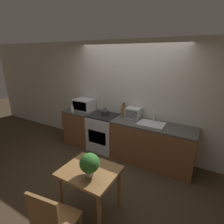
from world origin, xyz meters
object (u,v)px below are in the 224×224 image
microwave (84,104)px  dining_table (90,176)px  stove_range (104,132)px  toaster_oven (133,113)px  kettle (105,112)px  dining_chair (53,221)px  bottle (72,109)px

microwave → dining_table: size_ratio=0.62×
stove_range → toaster_oven: size_ratio=2.76×
kettle → microwave: size_ratio=0.38×
kettle → dining_table: 1.92m
kettle → dining_chair: kettle is taller
microwave → dining_table: microwave is taller
stove_range → microwave: size_ratio=1.82×
kettle → dining_chair: 2.59m
microwave → toaster_oven: size_ratio=1.51×
dining_table → microwave: bearing=130.2°
kettle → dining_table: kettle is taller
dining_table → dining_chair: size_ratio=0.83×
microwave → bottle: (-0.13, -0.31, -0.06)m
stove_range → toaster_oven: bearing=13.2°
stove_range → microwave: 0.90m
dining_chair → microwave: bearing=113.0°
kettle → microwave: (-0.69, 0.06, 0.07)m
stove_range → kettle: kettle is taller
dining_chair → dining_table: bearing=82.8°
kettle → microwave: bearing=174.8°
microwave → dining_chair: microwave is taller
stove_range → bottle: size_ratio=4.37×
dining_chair → toaster_oven: bearing=85.0°
bottle → dining_table: bottle is taller
kettle → bottle: 0.86m
stove_range → toaster_oven: (0.70, 0.16, 0.57)m
dining_table → bottle: bearing=138.0°
kettle → toaster_oven: size_ratio=0.57×
stove_range → dining_chair: bearing=-70.6°
bottle → dining_table: bearing=-42.0°
bottle → dining_table: 2.21m
stove_range → dining_table: size_ratio=1.14×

